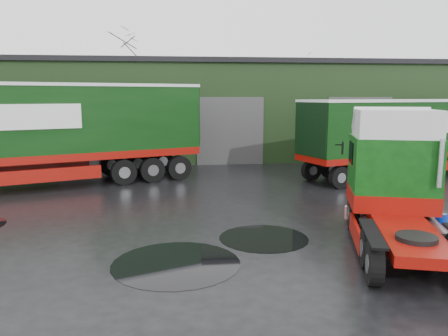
# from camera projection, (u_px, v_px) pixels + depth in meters

# --- Properties ---
(ground) EXTENTS (100.00, 100.00, 0.00)m
(ground) POSITION_uv_depth(u_px,v_px,m) (222.00, 241.00, 12.38)
(ground) COLOR black
(warehouse) EXTENTS (32.40, 12.40, 6.30)m
(warehouse) POSITION_uv_depth(u_px,v_px,m) (220.00, 109.00, 31.69)
(warehouse) COLOR black
(warehouse) RESTS_ON ground
(hero_tractor) EXTENTS (4.16, 6.48, 3.73)m
(hero_tractor) POSITION_uv_depth(u_px,v_px,m) (405.00, 184.00, 11.04)
(hero_tractor) COLOR #0C400E
(hero_tractor) RESTS_ON ground
(trailer_left) EXTENTS (15.14, 8.22, 4.67)m
(trailer_left) POSITION_uv_depth(u_px,v_px,m) (33.00, 136.00, 19.29)
(trailer_left) COLOR silver
(trailer_left) RESTS_ON ground
(lorry_right) EXTENTS (15.04, 7.07, 3.93)m
(lorry_right) POSITION_uv_depth(u_px,v_px,m) (405.00, 138.00, 22.02)
(lorry_right) COLOR silver
(lorry_right) RESTS_ON ground
(wash_bucket) EXTENTS (0.47, 0.47, 0.33)m
(wash_bucket) POSITION_uv_depth(u_px,v_px,m) (441.00, 219.00, 13.98)
(wash_bucket) COLOR #07269E
(wash_bucket) RESTS_ON ground
(tree_back_a) EXTENTS (4.40, 4.40, 9.50)m
(tree_back_a) POSITION_uv_depth(u_px,v_px,m) (123.00, 88.00, 40.35)
(tree_back_a) COLOR black
(tree_back_a) RESTS_ON ground
(tree_back_b) EXTENTS (4.40, 4.40, 7.50)m
(tree_back_b) POSITION_uv_depth(u_px,v_px,m) (291.00, 99.00, 42.29)
(tree_back_b) COLOR black
(tree_back_b) RESTS_ON ground
(puddle_0) EXTENTS (3.17, 3.17, 0.01)m
(puddle_0) POSITION_uv_depth(u_px,v_px,m) (176.00, 263.00, 10.70)
(puddle_0) COLOR black
(puddle_0) RESTS_ON ground
(puddle_1) EXTENTS (2.58, 2.58, 0.01)m
(puddle_1) POSITION_uv_depth(u_px,v_px,m) (264.00, 238.00, 12.62)
(puddle_1) COLOR black
(puddle_1) RESTS_ON ground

